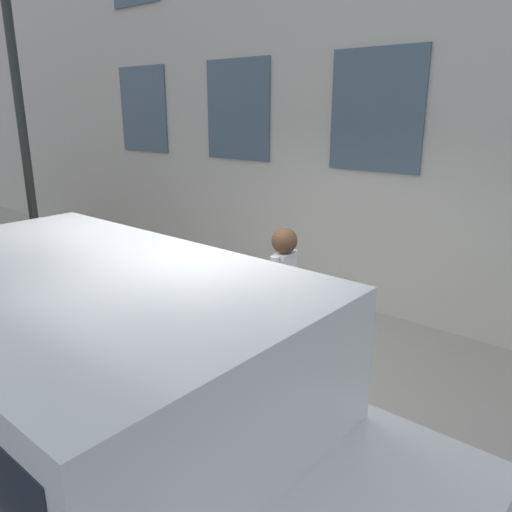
# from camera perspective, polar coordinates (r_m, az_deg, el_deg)

# --- Properties ---
(ground_plane) EXTENTS (80.00, 80.00, 0.00)m
(ground_plane) POSITION_cam_1_polar(r_m,az_deg,el_deg) (4.86, -5.60, -17.88)
(ground_plane) COLOR #38383A
(sidewalk) EXTENTS (2.92, 60.00, 0.15)m
(sidewalk) POSITION_cam_1_polar(r_m,az_deg,el_deg) (5.77, 5.02, -10.97)
(sidewalk) COLOR #A8A093
(sidewalk) RESTS_ON ground_plane
(fire_hydrant) EXTENTS (0.28, 0.40, 0.67)m
(fire_hydrant) POSITION_cam_1_polar(r_m,az_deg,el_deg) (5.21, -2.95, -9.04)
(fire_hydrant) COLOR red
(fire_hydrant) RESTS_ON sidewalk
(person) EXTENTS (0.37, 0.24, 1.53)m
(person) POSITION_cam_1_polar(r_m,az_deg,el_deg) (4.79, 3.18, -3.86)
(person) COLOR #232328
(person) RESTS_ON sidewalk
(parked_truck_white_near) EXTENTS (1.97, 4.72, 1.86)m
(parked_truck_white_near) POSITION_cam_1_polar(r_m,az_deg,el_deg) (3.39, -19.66, -14.25)
(parked_truck_white_near) COLOR black
(parked_truck_white_near) RESTS_ON ground_plane
(street_lamp) EXTENTS (0.36, 0.36, 6.34)m
(street_lamp) POSITION_cam_1_polar(r_m,az_deg,el_deg) (7.76, -26.69, 24.60)
(street_lamp) COLOR #2D332D
(street_lamp) RESTS_ON sidewalk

